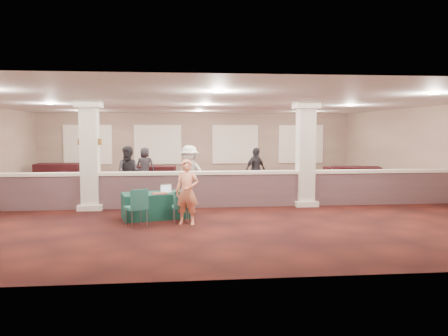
{
  "coord_description": "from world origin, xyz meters",
  "views": [
    {
      "loc": [
        -0.84,
        -14.64,
        2.35
      ],
      "look_at": [
        0.42,
        -2.0,
        1.24
      ],
      "focal_mm": 35.0,
      "sensor_mm": 36.0,
      "label": 1
    }
  ],
  "objects": [
    {
      "name": "far_table_front_right",
      "position": [
        6.5,
        3.0,
        0.4
      ],
      "size": [
        2.19,
        1.51,
        0.81
      ],
      "primitive_type": "cube",
      "rotation": [
        0.0,
        0.0,
        -0.28
      ],
      "color": "black",
      "rests_on": "ground"
    },
    {
      "name": "yarn_grey",
      "position": [
        -1.93,
        -2.99,
        0.72
      ],
      "size": [
        0.1,
        0.1,
        0.1
      ],
      "primitive_type": "sphere",
      "color": "#49494E",
      "rests_on": "near_table"
    },
    {
      "name": "far_table_front_left",
      "position": [
        -3.4,
        0.61,
        0.4
      ],
      "size": [
        2.09,
        1.27,
        0.79
      ],
      "primitive_type": "cube",
      "rotation": [
        0.0,
        0.0,
        -0.16
      ],
      "color": "black",
      "rests_on": "ground"
    },
    {
      "name": "attendee_c",
      "position": [
        1.97,
        1.57,
        0.84
      ],
      "size": [
        1.08,
        0.97,
        1.69
      ],
      "primitive_type": "imported",
      "rotation": [
        0.0,
        0.0,
        0.63
      ],
      "color": "black",
      "rests_on": "ground"
    },
    {
      "name": "knitting",
      "position": [
        -1.4,
        -3.21,
        0.69
      ],
      "size": [
        0.43,
        0.36,
        0.03
      ],
      "primitive_type": "cube",
      "rotation": [
        0.0,
        0.0,
        0.24
      ],
      "color": "#CE4521",
      "rests_on": "near_table"
    },
    {
      "name": "sconce_right",
      "position": [
        -3.22,
        -1.5,
        2.0
      ],
      "size": [
        0.12,
        0.12,
        0.18
      ],
      "color": "brown",
      "rests_on": "column_left"
    },
    {
      "name": "laptop_base",
      "position": [
        -1.22,
        -2.98,
        0.68
      ],
      "size": [
        0.35,
        0.28,
        0.02
      ],
      "primitive_type": "cube",
      "rotation": [
        0.0,
        0.0,
        0.24
      ],
      "color": "#B9B8BD",
      "rests_on": "near_table"
    },
    {
      "name": "conf_chair_main",
      "position": [
        -0.85,
        -3.73,
        0.48
      ],
      "size": [
        0.45,
        0.45,
        0.82
      ],
      "rotation": [
        0.0,
        0.0,
        0.11
      ],
      "color": "#216256",
      "rests_on": "ground"
    },
    {
      "name": "ceiling",
      "position": [
        0.0,
        0.0,
        3.2
      ],
      "size": [
        16.0,
        16.0,
        0.02
      ],
      "primitive_type": "cube",
      "color": "silver",
      "rests_on": "wall_back"
    },
    {
      "name": "conf_chair_side",
      "position": [
        -1.89,
        -4.05,
        0.55
      ],
      "size": [
        0.63,
        0.63,
        0.93
      ],
      "rotation": [
        0.0,
        0.0,
        0.49
      ],
      "color": "#216256",
      "rests_on": "ground"
    },
    {
      "name": "yarn_cream",
      "position": [
        -1.97,
        -3.21,
        0.73
      ],
      "size": [
        0.1,
        0.1,
        0.1
      ],
      "primitive_type": "sphere",
      "color": "beige",
      "rests_on": "near_table"
    },
    {
      "name": "ground",
      "position": [
        0.0,
        0.0,
        0.0
      ],
      "size": [
        16.0,
        16.0,
        0.0
      ],
      "primitive_type": "plane",
      "color": "#411510",
      "rests_on": "ground"
    },
    {
      "name": "sconce_left",
      "position": [
        -3.78,
        -1.5,
        2.0
      ],
      "size": [
        0.12,
        0.12,
        0.18
      ],
      "color": "brown",
      "rests_on": "column_left"
    },
    {
      "name": "partition_wall",
      "position": [
        0.0,
        -1.5,
        0.57
      ],
      "size": [
        15.6,
        0.28,
        1.1
      ],
      "color": "brown",
      "rests_on": "ground"
    },
    {
      "name": "screen_glow",
      "position": [
        -1.24,
        -2.88,
        0.78
      ],
      "size": [
        0.27,
        0.07,
        0.18
      ],
      "primitive_type": "cube",
      "rotation": [
        0.0,
        0.0,
        0.24
      ],
      "color": "#D0E1FA",
      "rests_on": "near_table"
    },
    {
      "name": "laptop_screen",
      "position": [
        -1.24,
        -2.87,
        0.79
      ],
      "size": [
        0.3,
        0.08,
        0.2
      ],
      "primitive_type": "cube",
      "rotation": [
        0.0,
        0.0,
        0.24
      ],
      "color": "#B9B8BD",
      "rests_on": "near_table"
    },
    {
      "name": "far_table_back_center",
      "position": [
        -2.0,
        4.99,
        0.37
      ],
      "size": [
        1.89,
        1.08,
        0.73
      ],
      "primitive_type": "cube",
      "rotation": [
        0.0,
        0.0,
        -0.1
      ],
      "color": "black",
      "rests_on": "ground"
    },
    {
      "name": "wall_right",
      "position": [
        8.0,
        0.0,
        1.6
      ],
      "size": [
        0.04,
        16.0,
        3.2
      ],
      "primitive_type": "cube",
      "color": "#7D6256",
      "rests_on": "ground"
    },
    {
      "name": "wall_front",
      "position": [
        0.0,
        -8.0,
        1.6
      ],
      "size": [
        16.0,
        0.04,
        3.2
      ],
      "primitive_type": "cube",
      "color": "#7D6256",
      "rests_on": "ground"
    },
    {
      "name": "column_left",
      "position": [
        -3.5,
        -1.5,
        1.64
      ],
      "size": [
        0.72,
        0.72,
        3.2
      ],
      "color": "silver",
      "rests_on": "ground"
    },
    {
      "name": "far_table_back_left",
      "position": [
        -6.5,
        6.11,
        0.4
      ],
      "size": [
        1.98,
        1.0,
        0.8
      ],
      "primitive_type": "cube",
      "rotation": [
        0.0,
        0.0,
        0.01
      ],
      "color": "black",
      "rests_on": "ground"
    },
    {
      "name": "column_right",
      "position": [
        3.0,
        -1.5,
        1.64
      ],
      "size": [
        0.72,
        0.72,
        3.2
      ],
      "color": "silver",
      "rests_on": "ground"
    },
    {
      "name": "far_table_back_right",
      "position": [
        6.5,
        4.24,
        0.35
      ],
      "size": [
        1.84,
        1.14,
        0.7
      ],
      "primitive_type": "cube",
      "rotation": [
        0.0,
        0.0,
        0.17
      ],
      "color": "black",
      "rests_on": "ground"
    },
    {
      "name": "wall_back",
      "position": [
        0.0,
        8.0,
        1.6
      ],
      "size": [
        16.0,
        0.04,
        3.2
      ],
      "primitive_type": "cube",
      "color": "#7D6256",
      "rests_on": "ground"
    },
    {
      "name": "far_table_front_center",
      "position": [
        -0.94,
        2.6,
        0.33
      ],
      "size": [
        1.73,
        1.08,
        0.65
      ],
      "primitive_type": "cube",
      "rotation": [
        0.0,
        0.0,
        0.18
      ],
      "color": "black",
      "rests_on": "ground"
    },
    {
      "name": "attendee_b",
      "position": [
        -0.55,
        0.0,
        0.91
      ],
      "size": [
        1.27,
        1.08,
        1.82
      ],
      "primitive_type": "imported",
      "rotation": [
        0.0,
        0.0,
        -0.57
      ],
      "color": "silver",
      "rests_on": "ground"
    },
    {
      "name": "scissors",
      "position": [
        -0.85,
        -3.11,
        0.68
      ],
      "size": [
        0.11,
        0.05,
        0.01
      ],
      "primitive_type": "cube",
      "rotation": [
        0.0,
        0.0,
        0.24
      ],
      "color": "#AD1219",
      "rests_on": "near_table"
    },
    {
      "name": "woman",
      "position": [
        -0.69,
        -3.89,
        0.81
      ],
      "size": [
        0.67,
        0.53,
        1.63
      ],
      "primitive_type": "imported",
      "rotation": [
        0.0,
        0.0,
        -0.27
      ],
      "color": "#FC996D",
      "rests_on": "ground"
    },
    {
      "name": "attendee_d",
      "position": [
        -2.35,
        4.05,
        0.81
      ],
      "size": [
        0.83,
        0.51,
        1.61
      ],
      "primitive_type": "imported",
      "rotation": [
        0.0,
        0.0,
        3.04
      ],
      "color": "black",
      "rests_on": "ground"
    },
    {
      "name": "near_table",
      "position": [
        -1.5,
        -3.0,
        0.34
      ],
      "size": [
        1.92,
        1.28,
        0.68
      ],
      "primitive_type": "cube",
      "rotation": [
        0.0,
        0.0,
        0.24
      ],
      "color": "#0F392C",
      "rests_on": "ground"
    },
    {
      "name": "attendee_a",
      "position": [
        -2.57,
        0.2,
        0.9
      ],
      "size": [
        0.87,
        0.5,
        1.8
      ],
      "primitive_type": "imported",
      "rotation": [
        0.0,
        0.0,
        0.02
      ],
      "color": "black",
      "rests_on": "ground"
    },
    {
      "name": "yarn_red",
      "position": [
        -2.14,
        -3.11,
        0.72
      ],
      "size": [
        0.09,
        0.09,
        0.09
      ],
      "primitive_type": "sphere",
      "color": "maroon",
      "rests_on": "near_table"
    }
  ]
}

